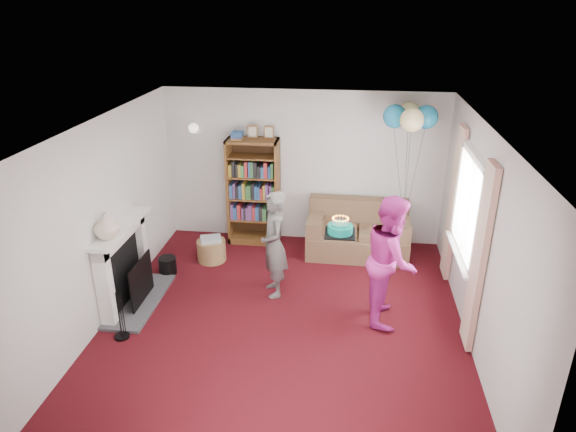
# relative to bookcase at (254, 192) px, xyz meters

# --- Properties ---
(ground) EXTENTS (5.00, 5.00, 0.00)m
(ground) POSITION_rel_bookcase_xyz_m (0.79, -2.30, -0.86)
(ground) COLOR #330708
(ground) RESTS_ON ground
(wall_back) EXTENTS (4.50, 0.02, 2.50)m
(wall_back) POSITION_rel_bookcase_xyz_m (0.79, 0.21, 0.39)
(wall_back) COLOR silver
(wall_back) RESTS_ON ground
(wall_left) EXTENTS (0.02, 5.00, 2.50)m
(wall_left) POSITION_rel_bookcase_xyz_m (-1.47, -2.30, 0.39)
(wall_left) COLOR silver
(wall_left) RESTS_ON ground
(wall_right) EXTENTS (0.02, 5.00, 2.50)m
(wall_right) POSITION_rel_bookcase_xyz_m (3.05, -2.30, 0.39)
(wall_right) COLOR silver
(wall_right) RESTS_ON ground
(ceiling) EXTENTS (4.50, 5.00, 0.01)m
(ceiling) POSITION_rel_bookcase_xyz_m (0.79, -2.30, 1.64)
(ceiling) COLOR white
(ceiling) RESTS_ON wall_back
(fireplace) EXTENTS (0.55, 1.80, 1.12)m
(fireplace) POSITION_rel_bookcase_xyz_m (-1.29, -2.11, -0.35)
(fireplace) COLOR #3F3F42
(fireplace) RESTS_ON ground
(window_bay) EXTENTS (0.14, 2.02, 2.20)m
(window_bay) POSITION_rel_bookcase_xyz_m (3.00, -1.70, 0.34)
(window_bay) COLOR white
(window_bay) RESTS_ON ground
(wall_sconce) EXTENTS (0.16, 0.23, 0.16)m
(wall_sconce) POSITION_rel_bookcase_xyz_m (-0.96, 0.06, 1.02)
(wall_sconce) COLOR gold
(wall_sconce) RESTS_ON ground
(bookcase) EXTENTS (0.83, 0.42, 1.96)m
(bookcase) POSITION_rel_bookcase_xyz_m (0.00, 0.00, 0.00)
(bookcase) COLOR #472B14
(bookcase) RESTS_ON ground
(sofa) EXTENTS (1.58, 0.84, 0.84)m
(sofa) POSITION_rel_bookcase_xyz_m (1.71, -0.23, -0.55)
(sofa) COLOR brown
(sofa) RESTS_ON ground
(wicker_basket) EXTENTS (0.44, 0.44, 0.39)m
(wicker_basket) POSITION_rel_bookcase_xyz_m (-0.54, -0.80, -0.69)
(wicker_basket) COLOR #9D7A49
(wicker_basket) RESTS_ON ground
(person_striped) EXTENTS (0.52, 0.63, 1.49)m
(person_striped) POSITION_rel_bookcase_xyz_m (0.58, -1.63, -0.12)
(person_striped) COLOR black
(person_striped) RESTS_ON ground
(person_magenta) EXTENTS (0.66, 0.83, 1.65)m
(person_magenta) POSITION_rel_bookcase_xyz_m (2.10, -2.03, -0.04)
(person_magenta) COLOR #C82892
(person_magenta) RESTS_ON ground
(birthday_cake) EXTENTS (0.38, 0.38, 0.22)m
(birthday_cake) POSITION_rel_bookcase_xyz_m (1.45, -1.80, 0.24)
(birthday_cake) COLOR black
(birthday_cake) RESTS_ON ground
(balloons) EXTENTS (0.78, 0.78, 1.74)m
(balloons) POSITION_rel_bookcase_xyz_m (2.36, -0.26, 1.35)
(balloons) COLOR #3F3F3F
(balloons) RESTS_ON ground
(mantel_vase) EXTENTS (0.33, 0.33, 0.32)m
(mantel_vase) POSITION_rel_bookcase_xyz_m (-1.33, -2.45, 0.42)
(mantel_vase) COLOR beige
(mantel_vase) RESTS_ON fireplace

